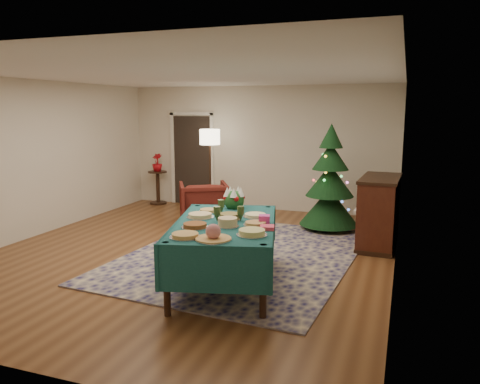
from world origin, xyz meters
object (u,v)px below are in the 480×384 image
(buffet_table, at_px, (225,234))
(floor_lamp, at_px, (210,142))
(gift_box, at_px, (264,220))
(side_table, at_px, (158,188))
(potted_plant, at_px, (157,166))
(armchair, at_px, (204,201))
(christmas_tree, at_px, (330,183))
(piano, at_px, (379,212))

(buffet_table, height_order, floor_lamp, floor_lamp)
(buffet_table, distance_m, gift_box, 0.54)
(floor_lamp, distance_m, side_table, 1.90)
(potted_plant, bearing_deg, gift_box, -47.61)
(floor_lamp, xyz_separation_m, potted_plant, (-1.49, 0.35, -0.62))
(buffet_table, relative_size, armchair, 2.59)
(floor_lamp, xyz_separation_m, christmas_tree, (2.67, -0.70, -0.63))
(side_table, bearing_deg, potted_plant, -45.00)
(side_table, xyz_separation_m, christmas_tree, (4.15, -1.05, 0.50))
(side_table, relative_size, piano, 0.58)
(armchair, height_order, potted_plant, potted_plant)
(side_table, height_order, christmas_tree, christmas_tree)
(side_table, bearing_deg, gift_box, -47.61)
(buffet_table, bearing_deg, potted_plant, 128.15)
(side_table, height_order, piano, piano)
(potted_plant, xyz_separation_m, piano, (5.07, -1.83, -0.34))
(potted_plant, bearing_deg, piano, -19.85)
(floor_lamp, distance_m, potted_plant, 1.65)
(buffet_table, distance_m, side_table, 5.45)
(floor_lamp, xyz_separation_m, side_table, (-1.49, 0.35, -1.13))
(side_table, bearing_deg, floor_lamp, -13.32)
(armchair, relative_size, potted_plant, 2.20)
(floor_lamp, distance_m, christmas_tree, 2.83)
(floor_lamp, relative_size, piano, 1.33)
(piano, bearing_deg, armchair, 173.52)
(floor_lamp, bearing_deg, christmas_tree, -14.68)
(gift_box, xyz_separation_m, armchair, (-2.04, 2.76, -0.42))
(gift_box, bearing_deg, piano, 62.97)
(side_table, distance_m, potted_plant, 0.51)
(gift_box, height_order, christmas_tree, christmas_tree)
(gift_box, relative_size, piano, 0.10)
(floor_lamp, bearing_deg, piano, -22.42)
(gift_box, bearing_deg, potted_plant, 132.39)
(buffet_table, height_order, potted_plant, potted_plant)
(buffet_table, height_order, piano, piano)
(gift_box, relative_size, side_table, 0.17)
(armchair, xyz_separation_m, christmas_tree, (2.33, 0.41, 0.42))
(buffet_table, relative_size, side_table, 3.04)
(armchair, xyz_separation_m, side_table, (-1.82, 1.46, -0.08))
(side_table, distance_m, christmas_tree, 4.31)
(potted_plant, xyz_separation_m, christmas_tree, (4.15, -1.05, -0.01))
(side_table, height_order, potted_plant, potted_plant)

